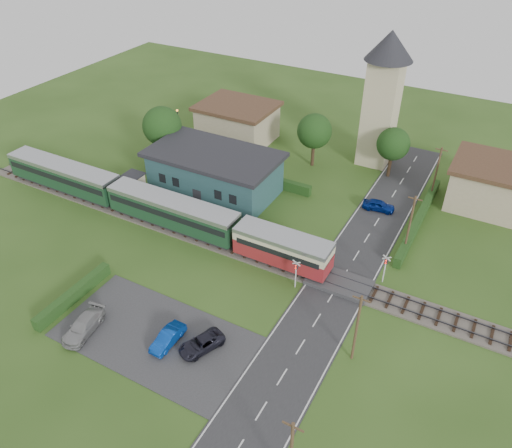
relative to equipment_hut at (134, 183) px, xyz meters
The scene contains 31 objects.
ground 18.82m from the equipment_hut, 16.11° to the right, with size 120.00×120.00×0.00m, color #2D4C19.
railway_track 18.36m from the equipment_hut, 10.08° to the right, with size 76.00×3.20×0.49m.
road 28.53m from the equipment_hut, 10.52° to the right, with size 6.00×70.00×0.05m, color #28282B.
car_park 23.90m from the equipment_hut, 46.19° to the right, with size 17.00×9.00×0.08m, color #333335.
crossing_deck 28.22m from the equipment_hut, ahead, with size 6.20×3.40×0.45m, color #333335.
platform 8.14m from the equipment_hut, ahead, with size 30.00×3.00×0.45m, color gray.
equipment_hut is the anchor object (origin of this frame).
station_building 9.92m from the equipment_hut, 35.92° to the left, with size 16.00×9.00×5.30m.
train 5.98m from the equipment_hut, 32.44° to the right, with size 43.20×2.90×3.40m.
church_tower 33.48m from the equipment_hut, 44.75° to the left, with size 6.00×6.00×17.60m.
house_west 20.05m from the equipment_hut, 81.38° to the left, with size 10.80×8.80×5.50m.
house_east 42.41m from the equipment_hut, 26.32° to the left, with size 8.80×8.80×5.50m.
hedge_carpark 18.61m from the equipment_hut, 67.85° to the right, with size 0.80×9.00×1.20m, color #193814.
hedge_roadside 33.98m from the equipment_hut, 18.54° to the left, with size 0.80×18.00×1.20m, color #193814.
hedge_station 13.09m from the equipment_hut, 52.16° to the left, with size 22.00×0.80×1.30m, color #193814.
tree_a 9.73m from the equipment_hut, 102.80° to the left, with size 5.20×5.20×8.00m.
tree_b 24.16m from the equipment_hut, 48.05° to the left, with size 4.60×4.60×7.34m.
tree_c 32.81m from the equipment_hut, 37.29° to the left, with size 4.20×4.20×6.78m.
utility_pole_b 34.14m from the equipment_hut, 19.18° to the right, with size 1.40×0.22×7.00m.
utility_pole_c 32.61m from the equipment_hut, ahead, with size 1.40×0.22×7.00m.
utility_pole_d 36.37m from the equipment_hut, 27.55° to the left, with size 1.40×0.22×7.00m.
crossing_signal_near 25.04m from the equipment_hut, 12.94° to the right, with size 0.84×0.28×3.28m.
crossing_signal_far 31.61m from the equipment_hut, ahead, with size 0.84×0.28×3.28m.
streetlamp_west 15.39m from the equipment_hut, 105.12° to the left, with size 0.30×0.30×5.15m.
streetlamp_east 40.41m from the equipment_hut, 32.67° to the left, with size 0.30×0.30×5.15m.
car_on_road 29.60m from the equipment_hut, 22.44° to the left, with size 1.51×3.75×1.28m, color navy.
car_park_blue 24.92m from the equipment_hut, 43.81° to the right, with size 1.30×3.74×1.23m, color #083392.
car_park_silver 22.47m from the equipment_hut, 61.35° to the right, with size 1.90×4.67×1.36m, color #959596.
car_park_dark 26.46m from the equipment_hut, 38.20° to the right, with size 1.84×4.00×1.11m, color black.
pedestrian_near 15.05m from the equipment_hut, ahead, with size 0.71×0.47×1.95m, color gray.
pedestrian_far 3.16m from the equipment_hut, ahead, with size 0.86×0.67×1.77m, color gray.
Camera 1 is at (20.37, -33.68, 32.93)m, focal length 35.00 mm.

